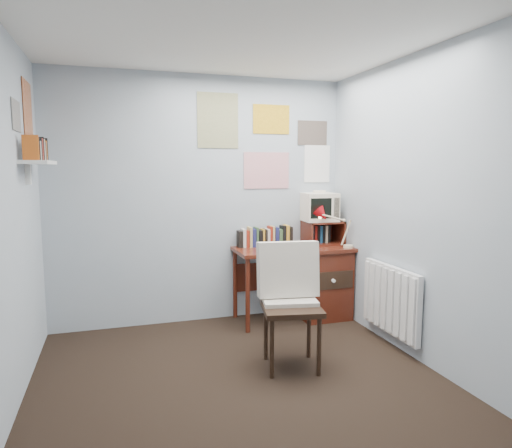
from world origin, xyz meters
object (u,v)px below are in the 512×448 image
at_px(desk_chair, 292,309).
at_px(radiator, 391,300).
at_px(desk_lamp, 349,230).
at_px(tv_riser, 323,233).
at_px(desk, 316,279).
at_px(wall_shelf, 39,162).
at_px(crt_tv, 319,206).

distance_m(desk_chair, radiator, 1.02).
xyz_separation_m(desk_lamp, tv_riser, (-0.15, 0.29, -0.06)).
distance_m(desk, desk_lamp, 0.63).
relative_size(tv_riser, wall_shelf, 0.65).
distance_m(desk, crt_tv, 0.78).
relative_size(desk_lamp, wall_shelf, 0.60).
bearing_deg(crt_tv, desk_lamp, -54.69).
bearing_deg(crt_tv, radiator, -75.02).
distance_m(desk, desk_chair, 1.31).
relative_size(crt_tv, radiator, 0.43).
height_order(desk, wall_shelf, wall_shelf).
bearing_deg(radiator, desk_chair, -171.16).
distance_m(desk, tv_riser, 0.51).
relative_size(desk_chair, tv_riser, 2.40).
bearing_deg(radiator, desk_lamp, 91.52).
bearing_deg(desk_lamp, desk, 133.59).
height_order(desk_chair, radiator, desk_chair).
bearing_deg(tv_riser, crt_tv, 152.81).
xyz_separation_m(desk_chair, radiator, (1.01, 0.16, -0.06)).
bearing_deg(desk_lamp, desk_chair, -150.29).
relative_size(crt_tv, wall_shelf, 0.56).
relative_size(desk_lamp, crt_tv, 1.07).
distance_m(desk_chair, crt_tv, 1.61).
relative_size(desk, desk_chair, 1.25).
height_order(desk_lamp, radiator, desk_lamp).
bearing_deg(crt_tv, tv_riser, -23.36).
distance_m(desk_lamp, wall_shelf, 2.93).
xyz_separation_m(desk_chair, crt_tv, (0.80, 1.22, 0.69)).
xyz_separation_m(tv_riser, crt_tv, (-0.04, 0.02, 0.29)).
height_order(desk_chair, crt_tv, crt_tv).
relative_size(desk, radiator, 1.50).
bearing_deg(desk_chair, desk_lamp, 53.54).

